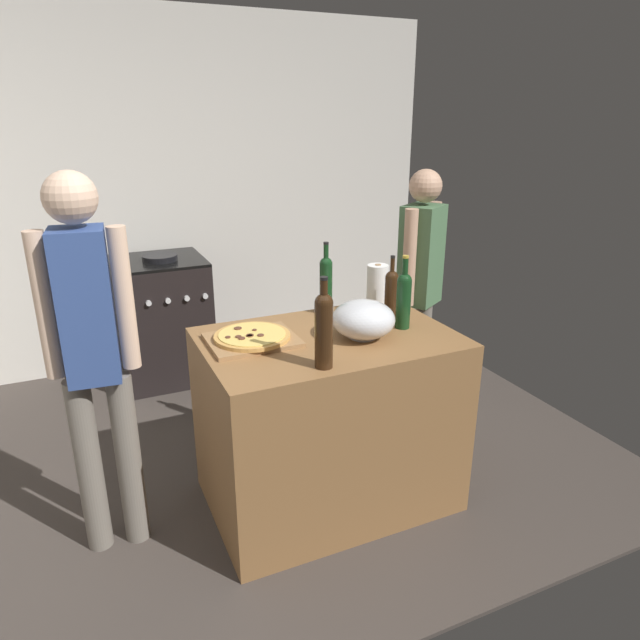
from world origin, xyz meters
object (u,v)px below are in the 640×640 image
object	(u,v)px
stove	(163,319)
person_in_red	(420,282)
mixing_bowl	(363,319)
person_in_stripes	(92,349)
pizza	(252,336)
paper_towel_roll	(377,287)
wine_bottle_green	(391,292)
wine_bottle_amber	(404,298)
wine_bottle_clear	(324,327)
wine_bottle_dark	(326,282)

from	to	relation	value
stove	person_in_red	distance (m)	1.91
mixing_bowl	person_in_stripes	xyz separation A→B (m)	(-1.17, 0.18, -0.01)
pizza	paper_towel_roll	xyz separation A→B (m)	(0.76, 0.18, 0.09)
wine_bottle_green	stove	world-z (taller)	wine_bottle_green
pizza	wine_bottle_amber	size ratio (longest dim) A/B	0.97
paper_towel_roll	person_in_stripes	distance (m)	1.44
wine_bottle_clear	stove	world-z (taller)	wine_bottle_clear
mixing_bowl	wine_bottle_amber	bearing A→B (deg)	9.24
mixing_bowl	person_in_red	distance (m)	0.94
wine_bottle_amber	wine_bottle_dark	size ratio (longest dim) A/B	0.95
mixing_bowl	wine_bottle_dark	world-z (taller)	wine_bottle_dark
stove	person_in_stripes	size ratio (longest dim) A/B	0.56
wine_bottle_clear	wine_bottle_amber	xyz separation A→B (m)	(0.54, 0.26, -0.02)
wine_bottle_clear	wine_bottle_dark	bearing A→B (deg)	64.38
wine_bottle_green	person_in_stripes	size ratio (longest dim) A/B	0.19
paper_towel_roll	person_in_stripes	bearing A→B (deg)	-173.53
paper_towel_roll	wine_bottle_clear	bearing A→B (deg)	-135.38
wine_bottle_dark	person_in_stripes	xyz separation A→B (m)	(-1.16, -0.21, -0.09)
mixing_bowl	wine_bottle_dark	xyz separation A→B (m)	(-0.01, 0.39, 0.08)
wine_bottle_dark	wine_bottle_green	size ratio (longest dim) A/B	1.17
person_in_stripes	person_in_red	bearing A→B (deg)	12.80
wine_bottle_amber	wine_bottle_green	xyz separation A→B (m)	(0.03, 0.16, -0.02)
wine_bottle_dark	wine_bottle_green	world-z (taller)	wine_bottle_dark
wine_bottle_amber	stove	world-z (taller)	wine_bottle_amber
pizza	wine_bottle_clear	distance (m)	0.45
stove	wine_bottle_dark	bearing A→B (deg)	-67.39
person_in_stripes	mixing_bowl	bearing A→B (deg)	-8.71
mixing_bowl	stove	world-z (taller)	mixing_bowl
pizza	wine_bottle_clear	size ratio (longest dim) A/B	0.90
paper_towel_roll	stove	bearing A→B (deg)	120.31
pizza	mixing_bowl	world-z (taller)	mixing_bowl
person_in_red	wine_bottle_dark	bearing A→B (deg)	-163.31
wine_bottle_green	person_in_red	world-z (taller)	person_in_red
mixing_bowl	wine_bottle_dark	size ratio (longest dim) A/B	0.78
wine_bottle_clear	wine_bottle_dark	xyz separation A→B (m)	(0.29, 0.61, -0.01)
person_in_red	pizza	bearing A→B (deg)	-159.61
stove	person_in_stripes	bearing A→B (deg)	-107.41
pizza	wine_bottle_amber	bearing A→B (deg)	-9.33
wine_bottle_green	person_in_stripes	world-z (taller)	person_in_stripes
wine_bottle_clear	wine_bottle_green	xyz separation A→B (m)	(0.57, 0.42, -0.04)
wine_bottle_amber	mixing_bowl	bearing A→B (deg)	-170.76
pizza	mixing_bowl	size ratio (longest dim) A/B	1.18
wine_bottle_green	person_in_stripes	bearing A→B (deg)	-179.40
mixing_bowl	wine_bottle_clear	bearing A→B (deg)	-143.83
pizza	person_in_red	xyz separation A→B (m)	(1.21, 0.45, -0.01)
wine_bottle_clear	stove	xyz separation A→B (m)	(-0.33, 2.11, -0.61)
wine_bottle_amber	person_in_stripes	size ratio (longest dim) A/B	0.21
pizza	person_in_red	bearing A→B (deg)	20.39
paper_towel_roll	stove	world-z (taller)	paper_towel_roll
paper_towel_roll	pizza	bearing A→B (deg)	-166.40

